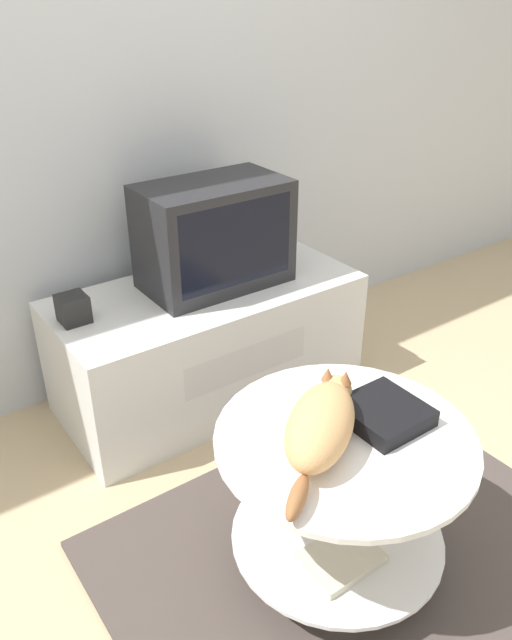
% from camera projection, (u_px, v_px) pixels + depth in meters
% --- Properties ---
extents(ground_plane, '(12.00, 12.00, 0.00)m').
position_uv_depth(ground_plane, '(357.00, 560.00, 1.89)').
color(ground_plane, tan).
extents(wall_back, '(8.00, 0.05, 2.60)m').
position_uv_depth(wall_back, '(119.00, 57.00, 2.25)').
color(wall_back, silver).
rests_on(wall_back, ground_plane).
extents(rug, '(1.43, 1.15, 0.02)m').
position_uv_depth(rug, '(357.00, 558.00, 1.89)').
color(rug, '#4C423D').
rests_on(rug, ground_plane).
extents(tv_stand, '(1.21, 0.56, 0.49)m').
position_uv_depth(tv_stand, '(208.00, 342.00, 2.55)').
color(tv_stand, silver).
rests_on(tv_stand, ground_plane).
extents(tv, '(0.56, 0.32, 0.41)m').
position_uv_depth(tv, '(214.00, 235.00, 2.38)').
color(tv, '#232326').
rests_on(tv, tv_stand).
extents(speaker, '(0.10, 0.10, 0.10)m').
position_uv_depth(speaker, '(73.00, 309.00, 2.18)').
color(speaker, black).
rests_on(speaker, tv_stand).
extents(coffee_table, '(0.69, 0.69, 0.48)m').
position_uv_depth(coffee_table, '(341.00, 488.00, 1.72)').
color(coffee_table, '#B2B2B7').
rests_on(coffee_table, rug).
extents(dvd_box, '(0.20, 0.21, 0.05)m').
position_uv_depth(dvd_box, '(384.00, 413.00, 1.68)').
color(dvd_box, black).
rests_on(dvd_box, coffee_table).
extents(cat, '(0.45, 0.35, 0.14)m').
position_uv_depth(cat, '(321.00, 424.00, 1.57)').
color(cat, tan).
rests_on(cat, coffee_table).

